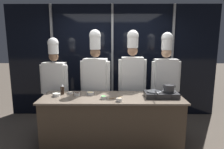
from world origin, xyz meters
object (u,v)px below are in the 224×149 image
portable_stove (161,94)px  prep_bowl_mushrooms (119,100)px  chef_sous (96,75)px  prep_bowl_ginger (90,93)px  serving_spoon_slotted (118,97)px  chef_head (55,78)px  stock_pot (169,88)px  prep_bowl_soy_glaze (77,94)px  prep_bowl_scallions (104,97)px  chef_pastry (165,75)px  frying_pan (154,90)px  squeeze_bottle_soy (62,90)px  prep_bowl_chicken (70,92)px  prep_bowl_bean_sprouts (56,94)px  chef_line (132,73)px

portable_stove → prep_bowl_mushrooms: 0.78m
chef_sous → prep_bowl_ginger: bearing=90.9°
portable_stove → serving_spoon_slotted: size_ratio=2.38×
serving_spoon_slotted → chef_head: 1.46m
stock_pot → prep_bowl_soy_glaze: size_ratio=2.02×
chef_head → serving_spoon_slotted: bearing=158.8°
prep_bowl_soy_glaze → chef_head: 0.78m
prep_bowl_mushrooms → prep_bowl_scallions: bearing=152.8°
prep_bowl_soy_glaze → chef_pastry: 1.81m
frying_pan → prep_bowl_mushrooms: size_ratio=4.31×
prep_bowl_scallions → serving_spoon_slotted: bearing=14.7°
serving_spoon_slotted → chef_head: chef_head is taller
serving_spoon_slotted → squeeze_bottle_soy: bearing=168.1°
prep_bowl_chicken → serving_spoon_slotted: 0.93m
portable_stove → stock_pot: bearing=0.1°
frying_pan → stock_pot: size_ratio=2.03×
squeeze_bottle_soy → chef_head: (-0.26, 0.45, 0.12)m
prep_bowl_ginger → prep_bowl_soy_glaze: size_ratio=1.27×
prep_bowl_mushrooms → serving_spoon_slotted: bearing=91.7°
portable_stove → prep_bowl_chicken: size_ratio=5.55×
prep_bowl_bean_sprouts → prep_bowl_soy_glaze: prep_bowl_bean_sprouts is taller
prep_bowl_bean_sprouts → squeeze_bottle_soy: bearing=58.2°
squeeze_bottle_soy → portable_stove: bearing=-5.2°
prep_bowl_chicken → prep_bowl_soy_glaze: 0.20m
prep_bowl_mushrooms → chef_pastry: bearing=42.8°
chef_pastry → prep_bowl_scallions: bearing=28.6°
portable_stove → chef_head: 2.12m
prep_bowl_chicken → chef_pastry: bearing=13.0°
portable_stove → chef_pastry: (0.23, 0.64, 0.22)m
chef_head → chef_pastry: size_ratio=0.95×
frying_pan → chef_sous: 1.22m
serving_spoon_slotted → stock_pot: bearing=3.5°
chef_line → chef_head: bearing=-1.0°
stock_pot → squeeze_bottle_soy: (-1.89, 0.16, -0.07)m
prep_bowl_scallions → portable_stove: bearing=6.8°
chef_head → chef_pastry: 2.25m
prep_bowl_scallions → prep_bowl_bean_sprouts: size_ratio=0.77×
prep_bowl_mushrooms → chef_sous: chef_sous is taller
frying_pan → chef_head: size_ratio=0.22×
squeeze_bottle_soy → chef_head: size_ratio=0.10×
prep_bowl_chicken → chef_head: chef_head is taller
prep_bowl_soy_glaze → serving_spoon_slotted: bearing=-10.9°
squeeze_bottle_soy → prep_bowl_mushrooms: 1.10m
prep_bowl_scallions → frying_pan: bearing=7.6°
prep_bowl_ginger → serving_spoon_slotted: size_ratio=0.54×
prep_bowl_soy_glaze → chef_line: bearing=28.1°
prep_bowl_ginger → prep_bowl_bean_sprouts: size_ratio=0.98×
chef_line → portable_stove: bearing=123.4°
prep_bowl_ginger → prep_bowl_chicken: size_ratio=1.26×
chef_sous → chef_head: bearing=5.8°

